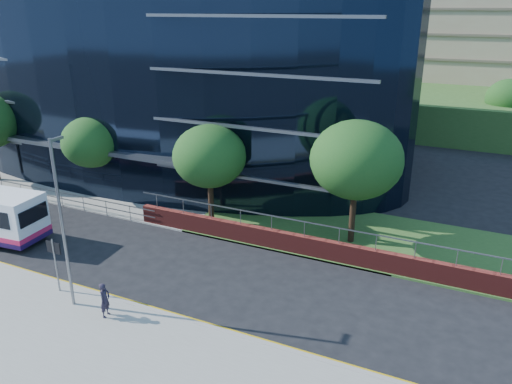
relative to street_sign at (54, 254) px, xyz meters
The scene contains 16 objects.
ground 5.23m from the street_sign, 160.57° to the left, with size 200.00×200.00×0.00m, color black.
kerb 4.99m from the street_sign, behind, with size 80.00×0.25×0.16m, color gray.
yellow_line_outer 5.05m from the street_sign, behind, with size 80.00×0.08×0.01m, color gold.
yellow_line_inner 5.07m from the street_sign, 168.23° to the left, with size 80.00×0.08×0.01m, color gold.
far_forecourt 16.53m from the street_sign, 129.83° to the left, with size 50.00×8.00×0.10m, color gray.
grass_verge 23.30m from the street_sign, 32.84° to the left, with size 36.00×8.00×0.12m, color #2D511E.
glass_office 24.70m from the street_sign, 110.75° to the left, with size 44.00×23.10×16.00m.
retaining_wall 17.93m from the street_sign, 29.83° to the left, with size 34.00×0.40×2.11m.
guard_railings 15.22m from the street_sign, 145.51° to the left, with size 24.00×0.05×1.10m.
street_sign is the anchor object (origin of this frame).
tree_far_b 13.54m from the street_sign, 124.08° to the left, with size 4.29×4.29×6.05m.
tree_far_c 11.14m from the street_sign, 76.71° to the left, with size 4.62×4.62×6.51m.
tree_far_d 16.61m from the street_sign, 45.22° to the left, with size 5.28×5.28×7.44m.
tree_dist_e 45.99m from the street_sign, 64.88° to the left, with size 4.62×4.62×6.51m.
streetlight_east 2.80m from the street_sign, 21.36° to the right, with size 0.15×0.77×8.00m.
pedestrian 3.81m from the street_sign, 11.24° to the right, with size 0.60×0.40×1.66m, color #231D2C.
Camera 1 is at (22.36, -16.77, 13.28)m, focal length 35.00 mm.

